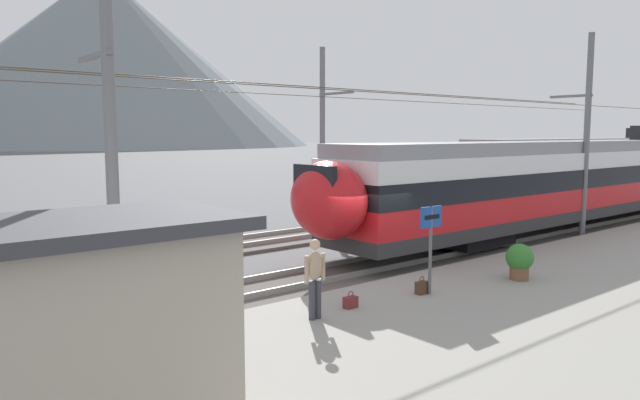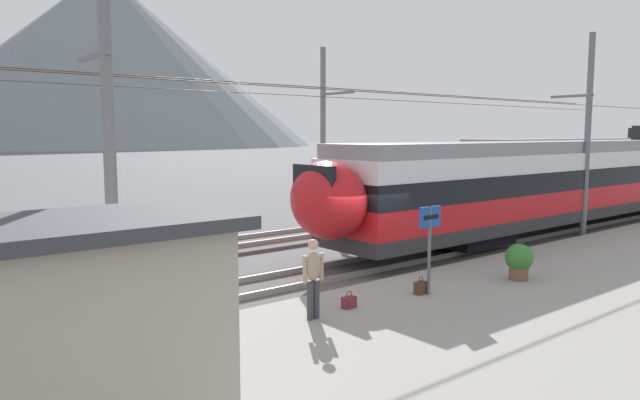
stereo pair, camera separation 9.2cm
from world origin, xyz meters
name	(u,v)px [view 1 (the left image)]	position (x,y,z in m)	size (l,w,h in m)	color
ground_plane	(358,280)	(0.00, 0.00, 0.00)	(400.00, 400.00, 0.00)	#565659
platform_slab	(521,319)	(0.00, -5.17, 0.15)	(120.00, 7.97, 0.31)	gray
track_near	(342,274)	(0.00, 0.69, 0.07)	(120.00, 3.00, 0.28)	#5B5651
track_far	(239,245)	(0.00, 6.48, 0.07)	(120.00, 3.00, 0.28)	#5B5651
train_near_platform	(589,177)	(14.69, 0.69, 2.23)	(32.01, 2.95, 4.27)	#2D2D30
train_far_track	(600,163)	(28.02, 6.48, 2.23)	(29.72, 2.88, 4.27)	#2D2D30
catenary_mast_west	(109,125)	(-7.18, -0.66, 4.33)	(40.71, 1.74, 8.45)	slate
catenary_mast_mid	(584,134)	(11.43, -0.65, 4.12)	(40.71, 1.74, 8.01)	slate
catenary_mast_far_side	(324,134)	(5.57, 8.23, 4.13)	(40.71, 2.17, 7.93)	slate
platform_sign	(431,230)	(-0.42, -2.95, 1.87)	(0.70, 0.08, 2.13)	#59595B
passenger_walking	(315,275)	(-3.76, -2.70, 1.25)	(0.53, 0.22, 1.69)	#383842
handbag_beside_passenger	(351,302)	(-2.66, -2.59, 0.44)	(0.32, 0.18, 0.38)	maroon
handbag_near_sign	(422,287)	(-0.55, -2.82, 0.47)	(0.32, 0.18, 0.43)	#472D1E
potted_plant_platform_edge	(520,259)	(2.52, -3.53, 0.86)	(0.73, 0.73, 0.96)	brown
platform_shelter	(55,347)	(-9.51, -5.18, 1.78)	(4.21, 2.26, 2.89)	#B7AD99
mountain_central_peak	(105,59)	(61.89, 193.48, 29.58)	(139.25, 139.25, 59.16)	slate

